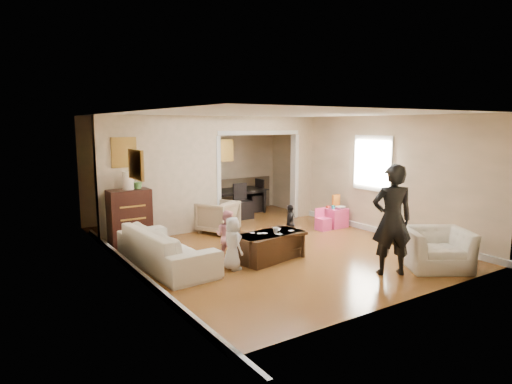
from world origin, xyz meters
TOP-DOWN VIEW (x-y plane):
  - floor at (0.00, 0.00)m, footprint 7.00×7.00m
  - partition_left at (-1.38, 1.80)m, footprint 2.75×0.18m
  - partition_right at (2.48, 1.80)m, footprint 0.55×0.18m
  - partition_header at (1.10, 1.80)m, footprint 2.22×0.18m
  - window_pane at (2.73, -0.40)m, footprint 0.03×0.95m
  - framed_art_partition at (-2.20, 1.70)m, footprint 0.45×0.03m
  - framed_art_sofa_wall at (-2.71, -0.60)m, footprint 0.03×0.55m
  - framed_art_alcove at (1.10, 3.44)m, footprint 0.45×0.03m
  - sofa at (-2.14, -0.26)m, footprint 1.04×2.33m
  - armchair_back at (-0.25, 1.40)m, footprint 1.05×1.05m
  - armchair_front at (1.64, -2.84)m, footprint 1.34×1.30m
  - dresser at (-2.21, 1.47)m, footprint 0.82×0.46m
  - table_lamp at (-2.21, 1.47)m, footprint 0.22×0.22m
  - potted_plant at (-2.01, 1.47)m, footprint 0.28×0.25m
  - coffee_table at (-0.42, -0.88)m, footprint 1.37×0.89m
  - coffee_cup at (-0.32, -0.93)m, footprint 0.13×0.13m
  - play_table at (2.33, 0.35)m, footprint 0.48×0.48m
  - cereal_box at (2.45, 0.45)m, footprint 0.20×0.07m
  - cyan_cup at (2.23, 0.30)m, footprint 0.08×0.08m
  - toy_block at (2.21, 0.47)m, footprint 0.10×0.08m
  - play_bowl at (2.38, 0.23)m, footprint 0.24×0.24m
  - dining_table at (1.02, 3.01)m, footprint 1.93×1.15m
  - adult_person at (0.75, -2.62)m, footprint 0.78×0.69m
  - child_kneel_a at (-1.27, -1.03)m, footprint 0.30×0.45m
  - child_kneel_b at (-1.12, -0.58)m, footprint 0.53×0.56m
  - child_toddler at (0.63, -0.13)m, footprint 0.43×0.48m
  - craft_papers at (-0.32, -0.86)m, footprint 0.79×0.45m

SIDE VIEW (x-z plane):
  - floor at x=0.00m, z-range 0.00..0.00m
  - play_table at x=2.33m, z-range 0.00..0.45m
  - coffee_table at x=-0.42m, z-range 0.00..0.48m
  - dining_table at x=1.02m, z-range 0.00..0.66m
  - armchair_front at x=1.64m, z-range 0.00..0.67m
  - sofa at x=-2.14m, z-range 0.00..0.67m
  - armchair_back at x=-0.25m, z-range 0.00..0.71m
  - child_toddler at x=0.63m, z-range 0.00..0.78m
  - child_kneel_a at x=-1.27m, z-range 0.00..0.89m
  - child_kneel_b at x=-1.12m, z-range 0.00..0.92m
  - toy_block at x=2.21m, z-range 0.45..0.50m
  - craft_papers at x=-0.32m, z-range 0.48..0.48m
  - play_bowl at x=2.38m, z-range 0.45..0.51m
  - cyan_cup at x=2.23m, z-range 0.45..0.53m
  - coffee_cup at x=-0.32m, z-range 0.48..0.57m
  - dresser at x=-2.21m, z-range 0.00..1.12m
  - cereal_box at x=2.45m, z-range 0.45..0.75m
  - adult_person at x=0.75m, z-range 0.00..1.80m
  - potted_plant at x=-2.01m, z-range 1.12..1.44m
  - partition_left at x=-1.38m, z-range 0.00..2.60m
  - partition_right at x=2.48m, z-range 0.00..2.60m
  - table_lamp at x=-2.21m, z-range 1.12..1.48m
  - window_pane at x=2.73m, z-range 1.00..2.10m
  - framed_art_alcove at x=1.10m, z-range 1.42..1.98m
  - framed_art_sofa_wall at x=-2.71m, z-range 1.60..2.00m
  - framed_art_partition at x=-2.20m, z-range 1.58..2.12m
  - partition_header at x=1.10m, z-range 2.25..2.60m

